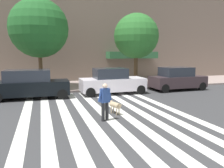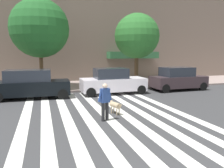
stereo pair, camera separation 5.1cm
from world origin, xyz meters
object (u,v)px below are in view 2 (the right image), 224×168
Objects in this scene: pedestrian_dog_walker at (105,100)px; dog_on_leash at (115,105)px; parked_car_fourth_in_line at (178,79)px; parked_car_behind_first at (31,84)px; street_tree_nearest at (40,28)px; street_tree_middle at (137,36)px; parked_car_third_in_line at (113,82)px.

dog_on_leash is at bearing 51.07° from pedestrian_dog_walker.
parked_car_behind_first is at bearing 179.99° from parked_car_fourth_in_line.
street_tree_nearest reaches higher than street_tree_middle.
parked_car_behind_first is 6.93m from pedestrian_dog_walker.
parked_car_fourth_in_line is at bearing -41.11° from street_tree_middle.
parked_car_third_in_line is 0.67× the size of street_tree_nearest.
pedestrian_dog_walker is at bearing -141.82° from parked_car_fourth_in_line.
parked_car_fourth_in_line is at bearing -0.01° from parked_car_behind_first.
parked_car_fourth_in_line is 2.67× the size of pedestrian_dog_walker.
parked_car_behind_first reaches higher than parked_car_fourth_in_line.
street_tree_nearest is at bearing 146.11° from parked_car_third_in_line.
parked_car_third_in_line is 5.48m from parked_car_fourth_in_line.
parked_car_behind_first reaches higher than dog_on_leash.
parked_car_third_in_line is at bearing 179.99° from parked_car_fourth_in_line.
dog_on_leash is (-1.55, -5.19, -0.44)m from parked_car_third_in_line.
street_tree_nearest is at bearing 111.44° from dog_on_leash.
parked_car_behind_first is at bearing -164.89° from street_tree_middle.
street_tree_middle is at bearing 138.89° from parked_car_fourth_in_line.
pedestrian_dog_walker is (-2.29, -6.11, 0.04)m from parked_car_third_in_line.
street_tree_middle is 10.42m from pedestrian_dog_walker.
parked_car_behind_first reaches higher than pedestrian_dog_walker.
pedestrian_dog_walker is 1.62× the size of dog_on_leash.
parked_car_third_in_line is at bearing 73.37° from dog_on_leash.
street_tree_middle is (8.42, 2.27, 3.43)m from parked_car_behind_first.
parked_car_fourth_in_line is 9.88m from pedestrian_dog_walker.
parked_car_third_in_line is 5.04m from street_tree_middle.
dog_on_leash is at bearing -120.62° from street_tree_middle.
street_tree_middle is at bearing 15.11° from parked_car_behind_first.
street_tree_middle is (7.75, -1.00, -0.48)m from street_tree_nearest.
pedestrian_dog_walker is (-5.16, -8.39, -3.42)m from street_tree_middle.
parked_car_behind_first is at bearing 179.98° from parked_car_third_in_line.
pedestrian_dog_walker reaches higher than dog_on_leash.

